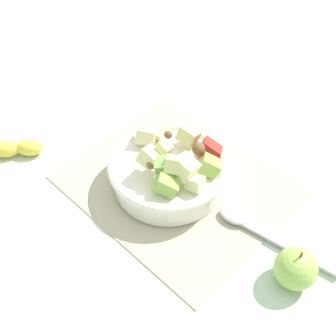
# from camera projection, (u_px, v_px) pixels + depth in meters

# --- Properties ---
(ground_plane) EXTENTS (2.40, 2.40, 0.00)m
(ground_plane) POSITION_uv_depth(u_px,v_px,m) (177.00, 185.00, 0.86)
(ground_plane) COLOR silver
(placemat) EXTENTS (0.41, 0.34, 0.01)m
(placemat) POSITION_uv_depth(u_px,v_px,m) (177.00, 184.00, 0.86)
(placemat) COLOR #BCB299
(placemat) RESTS_ON ground_plane
(salad_bowl) EXTENTS (0.23, 0.23, 0.12)m
(salad_bowl) POSITION_uv_depth(u_px,v_px,m) (169.00, 170.00, 0.83)
(salad_bowl) COLOR white
(salad_bowl) RESTS_ON placemat
(serving_spoon) EXTENTS (0.23, 0.06, 0.01)m
(serving_spoon) POSITION_uv_depth(u_px,v_px,m) (258.00, 229.00, 0.77)
(serving_spoon) COLOR #B7B7BC
(serving_spoon) RESTS_ON placemat
(whole_apple) EXTENTS (0.07, 0.07, 0.08)m
(whole_apple) POSITION_uv_depth(u_px,v_px,m) (295.00, 269.00, 0.69)
(whole_apple) COLOR #9EC656
(whole_apple) RESTS_ON ground_plane
(banana_whole) EXTENTS (0.11, 0.14, 0.04)m
(banana_whole) POSITION_uv_depth(u_px,v_px,m) (7.00, 150.00, 0.90)
(banana_whole) COLOR yellow
(banana_whole) RESTS_ON ground_plane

